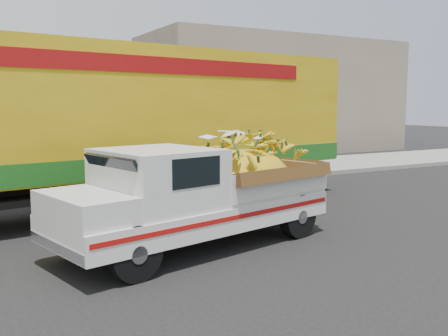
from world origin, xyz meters
TOP-DOWN VIEW (x-y plane):
  - ground at (0.00, 0.00)m, footprint 100.00×100.00m
  - curb at (0.00, 6.30)m, footprint 60.00×0.25m
  - sidewalk at (0.00, 8.40)m, footprint 60.00×4.00m
  - building_right at (14.00, 15.30)m, footprint 14.00×6.00m
  - pickup_truck at (2.37, 0.37)m, footprint 5.40×2.96m
  - semi_trailer at (2.02, 3.85)m, footprint 12.06×4.15m

SIDE VIEW (x-z plane):
  - ground at x=0.00m, z-range 0.00..0.00m
  - sidewalk at x=0.00m, z-range 0.00..0.14m
  - curb at x=0.00m, z-range 0.00..0.15m
  - pickup_truck at x=2.37m, z-range 0.07..1.86m
  - semi_trailer at x=2.02m, z-range 0.22..4.02m
  - building_right at x=14.00m, z-range 0.00..6.00m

